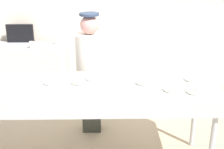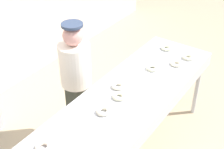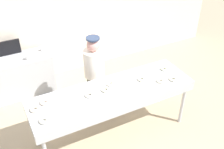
{
  "view_description": "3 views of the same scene",
  "coord_description": "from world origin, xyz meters",
  "px_view_note": "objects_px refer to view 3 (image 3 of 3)",
  "views": [
    {
      "loc": [
        0.21,
        -2.94,
        2.19
      ],
      "look_at": [
        0.26,
        0.29,
        0.96
      ],
      "focal_mm": 49.45,
      "sensor_mm": 36.0,
      "label": 1
    },
    {
      "loc": [
        -2.27,
        -1.38,
        2.98
      ],
      "look_at": [
        0.07,
        0.26,
        1.07
      ],
      "focal_mm": 50.82,
      "sensor_mm": 36.0,
      "label": 2
    },
    {
      "loc": [
        -1.55,
        -3.01,
        3.59
      ],
      "look_at": [
        0.14,
        0.3,
        1.04
      ],
      "focal_mm": 42.8,
      "sensor_mm": 36.0,
      "label": 3
    }
  ],
  "objects_px": {
    "sugar_donut_9": "(173,79)",
    "menu_display": "(9,48)",
    "fryer_conveyor": "(112,95)",
    "sugar_donut_4": "(110,84)",
    "paper_cup_0": "(28,57)",
    "sugar_donut_8": "(105,90)",
    "sugar_donut_0": "(89,95)",
    "sugar_donut_7": "(161,81)",
    "prep_counter": "(17,77)",
    "worker_baker": "(94,71)",
    "sugar_donut_1": "(35,109)",
    "sugar_donut_6": "(142,79)",
    "sugar_donut_5": "(45,102)",
    "sugar_donut_2": "(44,120)",
    "paper_cup_2": "(43,49)",
    "sugar_donut_3": "(164,69)"
  },
  "relations": [
    {
      "from": "sugar_donut_9",
      "to": "menu_display",
      "type": "distance_m",
      "value": 3.28
    },
    {
      "from": "fryer_conveyor",
      "to": "sugar_donut_4",
      "type": "bearing_deg",
      "value": 74.87
    },
    {
      "from": "paper_cup_0",
      "to": "menu_display",
      "type": "xyz_separation_m",
      "value": [
        -0.27,
        0.38,
        0.1
      ]
    },
    {
      "from": "sugar_donut_8",
      "to": "sugar_donut_0",
      "type": "bearing_deg",
      "value": -178.86
    },
    {
      "from": "sugar_donut_9",
      "to": "sugar_donut_7",
      "type": "bearing_deg",
      "value": 165.69
    },
    {
      "from": "paper_cup_0",
      "to": "menu_display",
      "type": "height_order",
      "value": "menu_display"
    },
    {
      "from": "sugar_donut_8",
      "to": "prep_counter",
      "type": "bearing_deg",
      "value": 121.52
    },
    {
      "from": "sugar_donut_4",
      "to": "sugar_donut_9",
      "type": "xyz_separation_m",
      "value": [
        1.01,
        -0.37,
        0.0
      ]
    },
    {
      "from": "worker_baker",
      "to": "sugar_donut_4",
      "type": "bearing_deg",
      "value": 109.29
    },
    {
      "from": "sugar_donut_7",
      "to": "sugar_donut_4",
      "type": "bearing_deg",
      "value": 158.06
    },
    {
      "from": "fryer_conveyor",
      "to": "menu_display",
      "type": "bearing_deg",
      "value": 120.18
    },
    {
      "from": "prep_counter",
      "to": "sugar_donut_9",
      "type": "bearing_deg",
      "value": -42.8
    },
    {
      "from": "sugar_donut_1",
      "to": "sugar_donut_6",
      "type": "xyz_separation_m",
      "value": [
        1.8,
        -0.07,
        0.0
      ]
    },
    {
      "from": "sugar_donut_5",
      "to": "worker_baker",
      "type": "relative_size",
      "value": 0.09
    },
    {
      "from": "prep_counter",
      "to": "sugar_donut_2",
      "type": "bearing_deg",
      "value": -88.02
    },
    {
      "from": "paper_cup_0",
      "to": "sugar_donut_8",
      "type": "bearing_deg",
      "value": -63.02
    },
    {
      "from": "sugar_donut_2",
      "to": "worker_baker",
      "type": "distance_m",
      "value": 1.49
    },
    {
      "from": "sugar_donut_7",
      "to": "paper_cup_0",
      "type": "bearing_deg",
      "value": 133.29
    },
    {
      "from": "sugar_donut_1",
      "to": "sugar_donut_5",
      "type": "xyz_separation_m",
      "value": [
        0.17,
        0.09,
        0.0
      ]
    },
    {
      "from": "sugar_donut_7",
      "to": "worker_baker",
      "type": "bearing_deg",
      "value": 133.28
    },
    {
      "from": "worker_baker",
      "to": "sugar_donut_6",
      "type": "bearing_deg",
      "value": 144.68
    },
    {
      "from": "sugar_donut_4",
      "to": "menu_display",
      "type": "relative_size",
      "value": 0.31
    },
    {
      "from": "paper_cup_2",
      "to": "sugar_donut_5",
      "type": "bearing_deg",
      "value": -103.85
    },
    {
      "from": "sugar_donut_5",
      "to": "sugar_donut_7",
      "type": "relative_size",
      "value": 1.0
    },
    {
      "from": "sugar_donut_0",
      "to": "sugar_donut_2",
      "type": "height_order",
      "value": "same"
    },
    {
      "from": "fryer_conveyor",
      "to": "sugar_donut_5",
      "type": "distance_m",
      "value": 1.08
    },
    {
      "from": "prep_counter",
      "to": "paper_cup_0",
      "type": "xyz_separation_m",
      "value": [
        0.27,
        -0.16,
        0.48
      ]
    },
    {
      "from": "sugar_donut_6",
      "to": "sugar_donut_9",
      "type": "bearing_deg",
      "value": -27.23
    },
    {
      "from": "sugar_donut_1",
      "to": "sugar_donut_7",
      "type": "relative_size",
      "value": 1.0
    },
    {
      "from": "sugar_donut_8",
      "to": "paper_cup_0",
      "type": "bearing_deg",
      "value": 116.98
    },
    {
      "from": "sugar_donut_3",
      "to": "worker_baker",
      "type": "xyz_separation_m",
      "value": [
        -1.11,
        0.6,
        -0.06
      ]
    },
    {
      "from": "paper_cup_0",
      "to": "paper_cup_2",
      "type": "height_order",
      "value": "same"
    },
    {
      "from": "sugar_donut_6",
      "to": "sugar_donut_8",
      "type": "xyz_separation_m",
      "value": [
        -0.68,
        0.02,
        0.0
      ]
    },
    {
      "from": "sugar_donut_5",
      "to": "sugar_donut_6",
      "type": "bearing_deg",
      "value": -5.41
    },
    {
      "from": "sugar_donut_2",
      "to": "sugar_donut_8",
      "type": "bearing_deg",
      "value": 12.54
    },
    {
      "from": "sugar_donut_5",
      "to": "sugar_donut_8",
      "type": "relative_size",
      "value": 1.0
    },
    {
      "from": "sugar_donut_2",
      "to": "paper_cup_2",
      "type": "distance_m",
      "value": 2.23
    },
    {
      "from": "sugar_donut_0",
      "to": "sugar_donut_1",
      "type": "bearing_deg",
      "value": 176.05
    },
    {
      "from": "fryer_conveyor",
      "to": "sugar_donut_5",
      "type": "relative_size",
      "value": 19.33
    },
    {
      "from": "sugar_donut_6",
      "to": "sugar_donut_9",
      "type": "height_order",
      "value": "same"
    },
    {
      "from": "sugar_donut_1",
      "to": "sugar_donut_8",
      "type": "distance_m",
      "value": 1.13
    },
    {
      "from": "sugar_donut_9",
      "to": "paper_cup_2",
      "type": "xyz_separation_m",
      "value": [
        -1.67,
        2.18,
        -0.06
      ]
    },
    {
      "from": "sugar_donut_8",
      "to": "worker_baker",
      "type": "relative_size",
      "value": 0.09
    },
    {
      "from": "paper_cup_2",
      "to": "menu_display",
      "type": "height_order",
      "value": "menu_display"
    },
    {
      "from": "sugar_donut_8",
      "to": "paper_cup_2",
      "type": "height_order",
      "value": "sugar_donut_8"
    },
    {
      "from": "sugar_donut_7",
      "to": "menu_display",
      "type": "distance_m",
      "value": 3.09
    },
    {
      "from": "sugar_donut_4",
      "to": "sugar_donut_9",
      "type": "relative_size",
      "value": 1.0
    },
    {
      "from": "sugar_donut_7",
      "to": "worker_baker",
      "type": "distance_m",
      "value": 1.21
    },
    {
      "from": "fryer_conveyor",
      "to": "sugar_donut_9",
      "type": "xyz_separation_m",
      "value": [
        1.05,
        -0.21,
        0.11
      ]
    },
    {
      "from": "sugar_donut_2",
      "to": "sugar_donut_4",
      "type": "distance_m",
      "value": 1.26
    }
  ]
}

